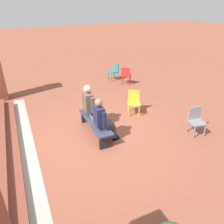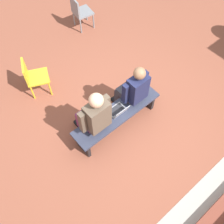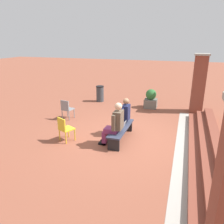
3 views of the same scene
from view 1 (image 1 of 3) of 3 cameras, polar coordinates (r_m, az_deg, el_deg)
name	(u,v)px [view 1 (image 1 of 3)]	position (r m, az deg, el deg)	size (l,w,h in m)	color
ground_plane	(95,137)	(6.61, -4.44, -6.48)	(60.00, 60.00, 0.00)	brown
concrete_strip	(28,150)	(6.49, -21.11, -9.21)	(7.26, 0.40, 0.01)	#A8A399
bench	(95,124)	(6.58, -4.40, -3.02)	(1.80, 0.44, 0.45)	#33384C
person_student	(103,119)	(6.06, -2.45, -1.86)	(0.55, 0.69, 1.35)	#383842
person_adult	(92,105)	(6.79, -5.31, 1.82)	(0.60, 0.75, 1.43)	#7F2D5B
laptop	(95,120)	(6.47, -4.44, -2.07)	(0.32, 0.29, 0.21)	#9EA0A5
plastic_chair_near_bench_left	(126,75)	(10.50, 3.67, 9.74)	(0.59, 0.59, 0.84)	red
plastic_chair_mid_courtyard	(196,119)	(6.99, 21.06, -1.78)	(0.48, 0.48, 0.84)	gray
plastic_chair_far_left	(115,70)	(11.16, 0.67, 10.88)	(0.44, 0.44, 0.84)	teal
plastic_chair_far_right	(134,101)	(7.74, 5.72, 2.93)	(0.56, 0.56, 0.84)	gold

